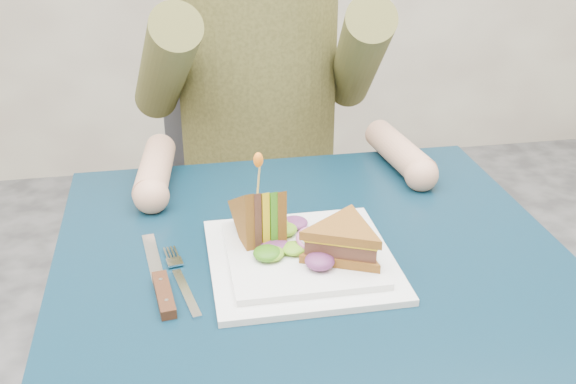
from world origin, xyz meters
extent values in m
cube|color=black|center=(0.00, 0.00, 0.71)|extent=(0.75, 0.75, 0.03)
cylinder|color=#595B5E|center=(-0.32, 0.32, 0.35)|extent=(0.04, 0.04, 0.70)
cylinder|color=#595B5E|center=(0.32, 0.32, 0.35)|extent=(0.04, 0.04, 0.70)
cube|color=#47474C|center=(0.00, 0.61, 0.45)|extent=(0.42, 0.40, 0.04)
cube|color=#47474C|center=(0.00, 0.79, 0.70)|extent=(0.42, 0.03, 0.46)
cylinder|color=#47474C|center=(-0.18, 0.44, 0.21)|extent=(0.02, 0.02, 0.43)
cylinder|color=#47474C|center=(0.18, 0.44, 0.21)|extent=(0.02, 0.02, 0.43)
cylinder|color=#47474C|center=(-0.18, 0.78, 0.21)|extent=(0.02, 0.02, 0.43)
cylinder|color=#47474C|center=(0.18, 0.78, 0.21)|extent=(0.02, 0.02, 0.43)
cylinder|color=#4B4822|center=(0.00, 0.59, 0.87)|extent=(0.34, 0.34, 0.52)
cylinder|color=brown|center=(-0.20, 0.50, 0.89)|extent=(0.15, 0.39, 0.31)
cylinder|color=tan|center=(-0.23, 0.30, 0.76)|extent=(0.08, 0.20, 0.06)
sphere|color=tan|center=(-0.23, 0.20, 0.76)|extent=(0.06, 0.06, 0.06)
cylinder|color=brown|center=(0.20, 0.50, 0.89)|extent=(0.15, 0.39, 0.31)
cylinder|color=tan|center=(0.23, 0.30, 0.76)|extent=(0.08, 0.20, 0.06)
sphere|color=tan|center=(0.23, 0.20, 0.76)|extent=(0.06, 0.06, 0.06)
cube|color=white|center=(-0.02, 0.00, 0.73)|extent=(0.26, 0.26, 0.01)
cube|color=white|center=(-0.02, 0.00, 0.74)|extent=(0.21, 0.21, 0.01)
cube|color=silver|center=(-0.19, -0.05, 0.73)|extent=(0.04, 0.12, 0.00)
cube|color=silver|center=(-0.20, 0.03, 0.73)|extent=(0.03, 0.03, 0.00)
cube|color=silver|center=(-0.21, 0.05, 0.73)|extent=(0.01, 0.03, 0.00)
cube|color=silver|center=(-0.21, 0.05, 0.73)|extent=(0.01, 0.03, 0.00)
cube|color=silver|center=(-0.20, 0.06, 0.73)|extent=(0.01, 0.03, 0.00)
cube|color=silver|center=(-0.20, 0.06, 0.73)|extent=(0.01, 0.03, 0.00)
cube|color=silver|center=(-0.23, 0.05, 0.73)|extent=(0.03, 0.14, 0.00)
cube|color=black|center=(-0.22, -0.05, 0.74)|extent=(0.03, 0.10, 0.01)
cylinder|color=silver|center=(-0.22, -0.03, 0.74)|extent=(0.01, 0.01, 0.00)
cylinder|color=silver|center=(-0.21, -0.08, 0.74)|extent=(0.01, 0.01, 0.00)
cylinder|color=tan|center=(-0.07, 0.05, 0.85)|extent=(0.01, 0.01, 0.06)
ellipsoid|color=orange|center=(-0.07, 0.05, 0.88)|extent=(0.01, 0.01, 0.02)
torus|color=#9E4C7A|center=(-0.01, 0.01, 0.77)|extent=(0.04, 0.04, 0.02)
camera|label=1|loc=(-0.19, -0.80, 1.25)|focal=42.00mm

